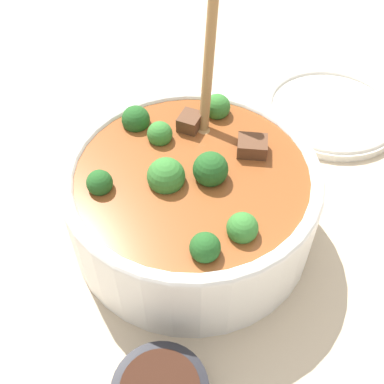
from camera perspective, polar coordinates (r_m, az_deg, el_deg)
The scene contains 3 objects.
ground_plane at distance 0.61m, azimuth 0.00°, elevation -4.45°, with size 4.00×4.00×0.00m, color #C6B293.
stew_bowl at distance 0.56m, azimuth -0.01°, elevation -0.45°, with size 0.29×0.29×0.27m.
empty_plate at distance 0.79m, azimuth 16.15°, elevation 9.23°, with size 0.21×0.21×0.02m.
Camera 1 is at (0.33, -0.16, 0.49)m, focal length 45.00 mm.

